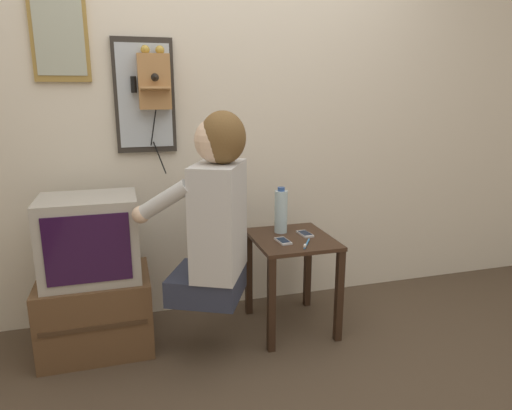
{
  "coord_description": "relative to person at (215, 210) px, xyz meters",
  "views": [
    {
      "loc": [
        -0.61,
        -1.59,
        1.4
      ],
      "look_at": [
        0.07,
        0.75,
        0.79
      ],
      "focal_mm": 32.0,
      "sensor_mm": 36.0,
      "label": 1
    }
  ],
  "objects": [
    {
      "name": "wall_mirror",
      "position": [
        -0.29,
        0.57,
        0.56
      ],
      "size": [
        0.34,
        0.03,
        0.65
      ],
      "color": "#2D2823"
    },
    {
      "name": "cell_phone_held",
      "position": [
        0.41,
        0.11,
        -0.24
      ],
      "size": [
        0.07,
        0.13,
        0.01
      ],
      "rotation": [
        0.0,
        0.0,
        0.08
      ],
      "color": "silver",
      "rests_on": "side_table"
    },
    {
      "name": "wall_phone_antique",
      "position": [
        -0.23,
        0.53,
        0.64
      ],
      "size": [
        0.22,
        0.18,
        0.72
      ],
      "color": "#AD7A47"
    },
    {
      "name": "television",
      "position": [
        -0.63,
        0.24,
        -0.17
      ],
      "size": [
        0.5,
        0.38,
        0.45
      ],
      "color": "#ADA89E",
      "rests_on": "tv_stand"
    },
    {
      "name": "water_bottle",
      "position": [
        0.46,
        0.29,
        -0.11
      ],
      "size": [
        0.08,
        0.08,
        0.28
      ],
      "color": "silver",
      "rests_on": "side_table"
    },
    {
      "name": "toothbrush",
      "position": [
        0.52,
        0.02,
        -0.24
      ],
      "size": [
        0.1,
        0.15,
        0.02
      ],
      "rotation": [
        0.0,
        0.0,
        2.59
      ],
      "color": "#338CD8",
      "rests_on": "side_table"
    },
    {
      "name": "wall_back",
      "position": [
        0.19,
        0.61,
        0.46
      ],
      "size": [
        6.8,
        0.05,
        2.55
      ],
      "color": "silver",
      "rests_on": "ground_plane"
    },
    {
      "name": "side_table",
      "position": [
        0.49,
        0.17,
        -0.37
      ],
      "size": [
        0.45,
        0.51,
        0.57
      ],
      "color": "#382316",
      "rests_on": "ground_plane"
    },
    {
      "name": "cell_phone_spare",
      "position": [
        0.58,
        0.2,
        -0.24
      ],
      "size": [
        0.07,
        0.13,
        0.01
      ],
      "rotation": [
        0.0,
        0.0,
        0.07
      ],
      "color": "silver",
      "rests_on": "side_table"
    },
    {
      "name": "person",
      "position": [
        0.0,
        0.0,
        0.0
      ],
      "size": [
        0.61,
        0.56,
        0.98
      ],
      "rotation": [
        0.0,
        0.0,
        1.12
      ],
      "color": "#2D3347",
      "rests_on": "ground_plane"
    },
    {
      "name": "framed_picture",
      "position": [
        -0.71,
        0.57,
        0.88
      ],
      "size": [
        0.29,
        0.03,
        0.48
      ],
      "color": "olive"
    },
    {
      "name": "tv_stand",
      "position": [
        -0.63,
        0.26,
        -0.6
      ],
      "size": [
        0.59,
        0.47,
        0.42
      ],
      "color": "brown",
      "rests_on": "ground_plane"
    }
  ]
}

